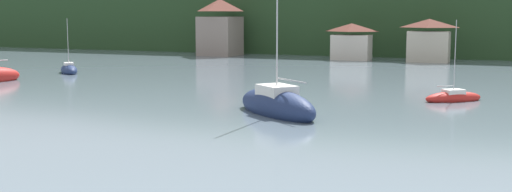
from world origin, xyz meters
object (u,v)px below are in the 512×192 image
shore_building_west (220,28)px  sailboat_far_4 (453,98)px  sailboat_far_8 (69,70)px  shore_building_westcentral (351,42)px  shore_building_central (429,41)px  sailboat_far_7 (277,105)px

shore_building_west → sailboat_far_4: 55.17m
shore_building_west → sailboat_far_8: bearing=-95.1°
shore_building_west → shore_building_westcentral: bearing=-3.6°
shore_building_west → shore_building_central: bearing=-2.3°
shore_building_westcentral → sailboat_far_4: sailboat_far_4 is taller
shore_building_westcentral → sailboat_far_8: sailboat_far_8 is taller
shore_building_central → sailboat_far_8: 46.67m
shore_building_west → shore_building_central: (31.75, -1.30, -1.43)m
sailboat_far_7 → sailboat_far_8: sailboat_far_7 is taller
shore_building_central → sailboat_far_4: 38.74m
shore_building_west → sailboat_far_7: size_ratio=0.72×
shore_building_central → sailboat_far_7: bearing=-94.0°
sailboat_far_4 → sailboat_far_7: sailboat_far_7 is taller
shore_building_central → sailboat_far_8: size_ratio=0.91×
sailboat_far_4 → shore_building_west: bearing=94.6°
sailboat_far_7 → sailboat_far_8: bearing=9.2°
shore_building_westcentral → sailboat_far_4: bearing=-65.6°
shore_building_westcentral → sailboat_far_7: (7.15, -48.91, -1.89)m
shore_building_west → sailboat_far_7: bearing=-60.6°
shore_building_central → sailboat_far_7: sailboat_far_7 is taller
shore_building_central → sailboat_far_8: bearing=-138.0°
shore_building_west → sailboat_far_4: size_ratio=1.37×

